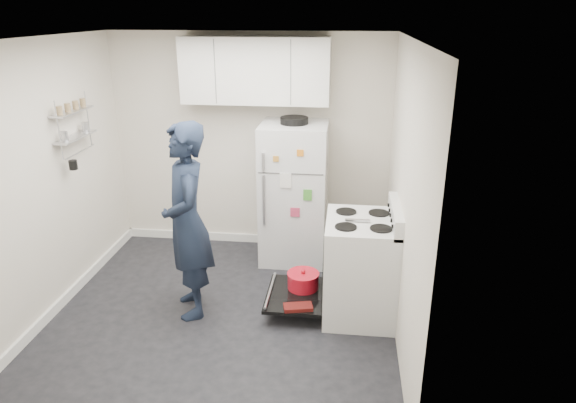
# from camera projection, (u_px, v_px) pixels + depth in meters

# --- Properties ---
(room) EXTENTS (3.21, 3.21, 2.51)m
(room) POSITION_uv_depth(u_px,v_px,m) (215.00, 192.00, 4.51)
(room) COLOR black
(room) RESTS_ON ground
(electric_range) EXTENTS (0.66, 0.76, 1.10)m
(electric_range) POSITION_uv_depth(u_px,v_px,m) (359.00, 268.00, 4.75)
(electric_range) COLOR silver
(electric_range) RESTS_ON ground
(open_oven_door) EXTENTS (0.55, 0.71, 0.24)m
(open_oven_door) POSITION_uv_depth(u_px,v_px,m) (299.00, 288.00, 4.95)
(open_oven_door) COLOR black
(open_oven_door) RESTS_ON ground
(refrigerator) EXTENTS (0.72, 0.74, 1.64)m
(refrigerator) POSITION_uv_depth(u_px,v_px,m) (294.00, 193.00, 5.73)
(refrigerator) COLOR silver
(refrigerator) RESTS_ON ground
(upper_cabinets) EXTENTS (1.60, 0.33, 0.70)m
(upper_cabinets) POSITION_uv_depth(u_px,v_px,m) (255.00, 71.00, 5.49)
(upper_cabinets) COLOR silver
(upper_cabinets) RESTS_ON room
(wall_shelf_rack) EXTENTS (0.14, 0.60, 0.61)m
(wall_shelf_rack) POSITION_uv_depth(u_px,v_px,m) (74.00, 124.00, 4.94)
(wall_shelf_rack) COLOR #B2B2B7
(wall_shelf_rack) RESTS_ON room
(person) EXTENTS (0.66, 0.79, 1.83)m
(person) POSITION_uv_depth(u_px,v_px,m) (187.00, 222.00, 4.64)
(person) COLOR #151E30
(person) RESTS_ON ground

